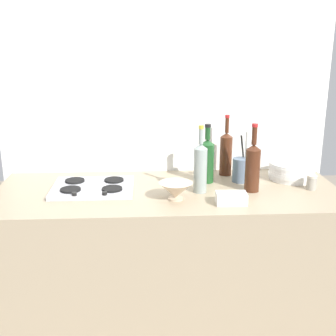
{
  "coord_description": "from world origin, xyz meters",
  "views": [
    {
      "loc": [
        -0.12,
        -2.1,
        1.64
      ],
      "look_at": [
        0.0,
        0.0,
        1.02
      ],
      "focal_mm": 45.84,
      "sensor_mm": 36.0,
      "label": 1
    }
  ],
  "objects": [
    {
      "name": "mixing_bowl",
      "position": [
        0.03,
        -0.14,
        0.95
      ],
      "size": [
        0.16,
        0.16,
        0.09
      ],
      "color": "beige",
      "rests_on": "counter_block"
    },
    {
      "name": "wine_bottle_mid_right",
      "position": [
        0.22,
        0.12,
        1.03
      ],
      "size": [
        0.08,
        0.08,
        0.32
      ],
      "color": "#19471E",
      "rests_on": "counter_block"
    },
    {
      "name": "wine_bottle_leftmost",
      "position": [
        0.16,
        -0.04,
        1.03
      ],
      "size": [
        0.07,
        0.07,
        0.35
      ],
      "color": "gray",
      "rests_on": "counter_block"
    },
    {
      "name": "butter_dish",
      "position": [
        0.29,
        -0.21,
        0.93
      ],
      "size": [
        0.15,
        0.09,
        0.06
      ],
      "primitive_type": "cube",
      "rotation": [
        0.0,
        0.0,
        -0.03
      ],
      "color": "white",
      "rests_on": "counter_block"
    },
    {
      "name": "wine_bottle_rightmost",
      "position": [
        0.35,
        0.25,
        1.03
      ],
      "size": [
        0.07,
        0.07,
        0.35
      ],
      "color": "#472314",
      "rests_on": "counter_block"
    },
    {
      "name": "stovetop_hob",
      "position": [
        -0.39,
        0.02,
        0.91
      ],
      "size": [
        0.42,
        0.32,
        0.04
      ],
      "color": "#B2B2B7",
      "rests_on": "counter_block"
    },
    {
      "name": "utensil_crock",
      "position": [
        0.41,
        0.12,
        0.97
      ],
      "size": [
        0.09,
        0.09,
        0.28
      ],
      "color": "slate",
      "rests_on": "counter_block"
    },
    {
      "name": "backsplash_panel",
      "position": [
        0.0,
        0.38,
        1.29
      ],
      "size": [
        1.9,
        0.06,
        2.59
      ],
      "primitive_type": "cube",
      "color": "white",
      "rests_on": "ground"
    },
    {
      "name": "condiment_jar_front",
      "position": [
        0.75,
        -0.03,
        0.94
      ],
      "size": [
        0.05,
        0.05,
        0.08
      ],
      "color": "#9E998C",
      "rests_on": "counter_block"
    },
    {
      "name": "plate_stack",
      "position": [
        0.7,
        0.15,
        0.95
      ],
      "size": [
        0.25,
        0.25,
        0.09
      ],
      "color": "white",
      "rests_on": "counter_block"
    },
    {
      "name": "wine_bottle_mid_left",
      "position": [
        0.43,
        -0.03,
        1.03
      ],
      "size": [
        0.08,
        0.08,
        0.35
      ],
      "color": "#472314",
      "rests_on": "counter_block"
    },
    {
      "name": "counter_block",
      "position": [
        0.0,
        0.0,
        0.45
      ],
      "size": [
        1.8,
        0.7,
        0.9
      ],
      "primitive_type": "cube",
      "color": "tan",
      "rests_on": "ground"
    }
  ]
}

